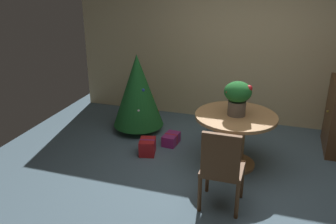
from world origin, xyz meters
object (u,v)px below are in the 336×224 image
Objects in this scene: wooden_chair_near at (222,166)px; gift_box_purple at (171,139)px; potted_plant at (222,120)px; round_dining_table at (235,133)px; holiday_tree at (138,90)px; flower_vase at (238,95)px; gift_box_red at (147,147)px.

wooden_chair_near reaches higher than gift_box_purple.
potted_plant is (0.65, 0.62, 0.15)m from gift_box_purple.
wooden_chair_near is at bearing -80.57° from potted_plant.
round_dining_table is 1.04m from potted_plant.
wooden_chair_near is 1.71m from gift_box_purple.
gift_box_purple is at bearing 160.92° from round_dining_table.
wooden_chair_near is 2.33m from holiday_tree.
holiday_tree reaches higher than gift_box_purple.
holiday_tree is (-1.64, 0.66, -0.30)m from flower_vase.
holiday_tree reaches higher than potted_plant.
flower_vase is 1.38× the size of gift_box_red.
round_dining_table is 2.39× the size of flower_vase.
potted_plant reaches higher than gift_box_red.
holiday_tree is at bearing 158.01° from round_dining_table.
gift_box_purple is at bearing 126.19° from wooden_chair_near.
holiday_tree is 2.89× the size of potted_plant.
wooden_chair_near reaches higher than potted_plant.
wooden_chair_near is at bearing -37.91° from gift_box_red.
gift_box_purple is 0.73× the size of potted_plant.
potted_plant is (1.31, 0.30, -0.45)m from holiday_tree.
gift_box_purple is at bearing 160.81° from flower_vase.
gift_box_purple is (-0.98, 0.34, -0.39)m from round_dining_table.
potted_plant is (-0.33, 0.97, -0.75)m from flower_vase.
flower_vase is (0.00, -0.00, 0.52)m from round_dining_table.
round_dining_table is 1.78m from holiday_tree.
flower_vase is at bearing -71.26° from potted_plant.
wooden_chair_near is 0.75× the size of holiday_tree.
round_dining_table is 3.29× the size of gift_box_purple.
round_dining_table is at bearing 124.46° from flower_vase.
potted_plant is at bearing 108.69° from round_dining_table.
gift_box_purple is 0.92m from potted_plant.
gift_box_red is at bearing -59.17° from holiday_tree.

